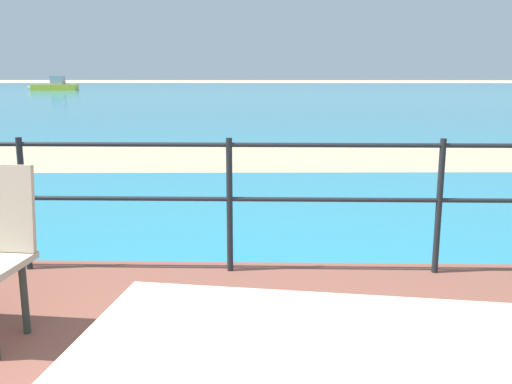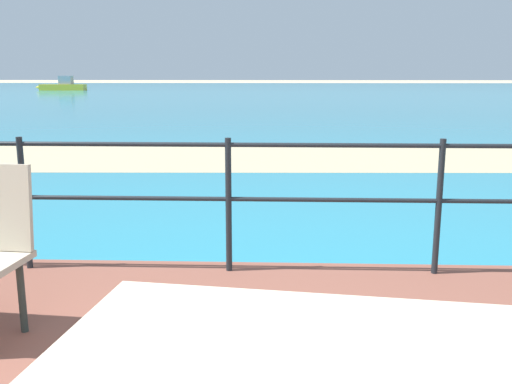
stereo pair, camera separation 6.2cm
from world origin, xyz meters
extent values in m
cube|color=teal|center=(0.00, 40.00, 0.01)|extent=(90.00, 90.00, 0.01)
cube|color=tan|center=(0.00, 8.55, 0.01)|extent=(54.09, 5.38, 0.01)
cube|color=#BCAD93|center=(0.58, -0.27, 0.81)|extent=(1.62, 0.93, 0.04)
cube|color=#BCAD93|center=(0.65, 0.31, 0.54)|extent=(1.56, 0.45, 0.04)
cylinder|color=#2D3833|center=(-1.05, 1.38, 0.28)|extent=(0.04, 0.04, 0.44)
cylinder|color=#1E2328|center=(-1.48, 2.42, 0.54)|extent=(0.04, 0.04, 0.97)
cylinder|color=#1E2328|center=(0.00, 2.42, 0.54)|extent=(0.04, 0.04, 0.97)
cylinder|color=#1E2328|center=(1.48, 2.42, 0.54)|extent=(0.04, 0.04, 0.97)
cylinder|color=#1E2328|center=(0.00, 2.42, 0.98)|extent=(5.90, 0.03, 0.03)
cylinder|color=#1E2328|center=(0.00, 2.42, 0.59)|extent=(5.90, 0.03, 0.03)
cube|color=yellow|center=(-18.23, 47.07, 0.27)|extent=(3.83, 1.32, 0.52)
cube|color=#A5A8AD|center=(-17.94, 47.08, 0.89)|extent=(1.11, 0.94, 0.71)
cone|color=yellow|center=(-20.36, 46.96, 0.27)|extent=(0.52, 0.49, 0.47)
camera|label=1|loc=(0.29, -1.46, 1.46)|focal=39.48mm
camera|label=2|loc=(0.35, -1.46, 1.46)|focal=39.48mm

